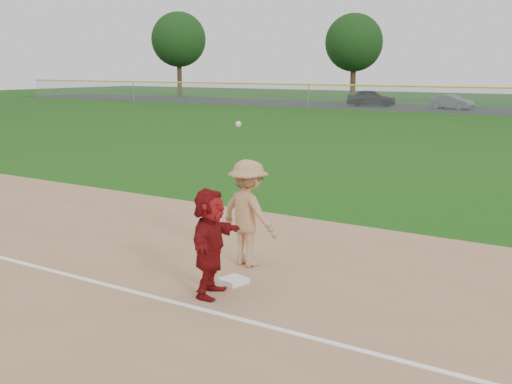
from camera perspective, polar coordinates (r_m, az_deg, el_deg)
The scene contains 9 objects.
ground at distance 10.29m, azimuth -4.64°, elevation -8.48°, with size 160.00×160.00×0.00m, color #18490E.
foul_line at distance 9.70m, azimuth -7.58°, elevation -9.61°, with size 60.00×0.10×0.01m, color white.
first_base at distance 10.39m, azimuth -2.01°, elevation -7.89°, with size 0.38×0.38×0.08m, color white.
base_runner at distance 9.66m, azimuth -4.11°, elevation -4.48°, with size 1.54×0.49×1.66m, color #660B0C.
car_left at distance 58.36m, azimuth 10.21°, elevation 8.25°, with size 1.74×4.33×1.47m, color black.
car_mid at distance 55.68m, azimuth 17.01°, elevation 7.66°, with size 1.25×3.57×1.18m, color #5A5D61.
first_base_play at distance 11.09m, azimuth -0.69°, elevation -1.89°, with size 1.32×1.01×2.56m.
tree_0 at distance 77.87m, azimuth -6.89°, elevation 13.30°, with size 6.40×6.40×9.81m.
tree_1 at distance 66.82m, azimuth 8.71°, elevation 12.99°, with size 5.80×5.80×8.75m.
Camera 1 is at (5.99, -7.63, 3.43)m, focal length 45.00 mm.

